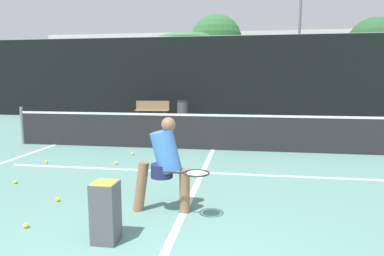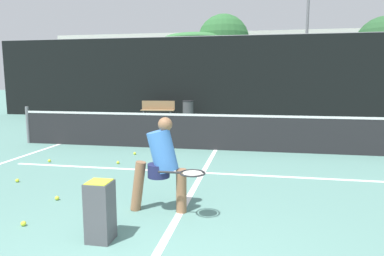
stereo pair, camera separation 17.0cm
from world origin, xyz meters
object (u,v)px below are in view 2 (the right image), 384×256
Objects in this scene: player_practicing at (162,162)px; courtside_bench at (158,109)px; ball_hopper at (100,210)px; parked_car at (194,103)px; trash_bin at (188,110)px.

player_practicing is 11.15m from courtside_bench.
player_practicing is 1.14m from ball_hopper.
courtside_bench is 0.38× the size of parked_car.
parked_car is (-0.39, 3.61, 0.10)m from trash_bin.
courtside_bench is (-2.68, 11.67, 0.09)m from ball_hopper.
parked_car is (-1.67, 15.34, 0.18)m from ball_hopper.
ball_hopper is 11.98m from courtside_bench.
courtside_bench is at bearing -105.43° from parked_car.
trash_bin is (-1.28, 11.73, 0.07)m from ball_hopper.
ball_hopper is 15.43m from parked_car.
ball_hopper is (-0.46, -0.98, -0.34)m from player_practicing.
player_practicing reaches higher than courtside_bench.
player_practicing is at bearing 64.68° from ball_hopper.
trash_bin is (-1.74, 10.75, -0.27)m from player_practicing.
ball_hopper is at bearing -118.27° from player_practicing.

